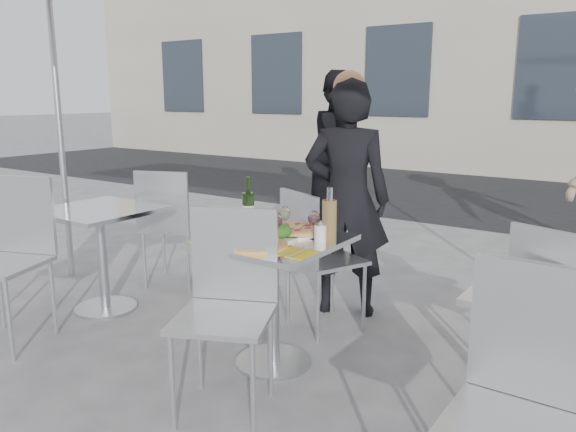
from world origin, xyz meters
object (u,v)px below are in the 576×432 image
Objects in this scene: side_table_right at (568,339)px; wineglass_white_a at (258,216)px; main_table at (273,275)px; wine_bottle at (248,207)px; side_chair_lnear at (11,245)px; woman_diner at (347,199)px; pizza_far at (294,230)px; sugar_shaker at (320,232)px; napkin_left at (213,241)px; pedestrian_a at (341,150)px; salad_plate at (278,233)px; carafe at (329,218)px; side_table_left at (101,237)px; side_chair_rnear at (526,393)px; side_chair_lfar at (169,218)px; side_chair_rfar at (556,298)px; wineglass_white_b at (285,214)px; chair_far at (314,249)px; pizza_near at (257,245)px; wineglass_red_a at (276,221)px; wineglass_red_b at (314,219)px; napkin_right at (296,253)px; chair_near at (229,293)px.

wineglass_white_a reaches higher than side_table_right.
main_table is 2.54× the size of wine_bottle.
side_table_right is 0.73× the size of side_chair_lnear.
woman_diner is 0.77m from pizza_far.
napkin_left is (-0.47, -0.33, -0.05)m from sugar_shaker.
pedestrian_a is at bearing 109.28° from wine_bottle.
salad_plate is at bearing 0.49° from side_chair_lnear.
carafe is at bearing 89.93° from woman_diner.
side_chair_lnear is at bearing -168.79° from side_table_right.
pizza_far is at bearing 6.76° from side_table_left.
main_table is 0.25m from salad_plate.
woman_diner reaches higher than napkin_left.
sugar_shaker is at bearing 87.28° from woman_diner.
side_chair_lfar is at bearing 157.43° from side_chair_rnear.
carafe is (-1.11, -0.35, 0.33)m from side_chair_rfar.
main_table is 1.69m from side_chair_lnear.
wineglass_white_b is (0.03, -0.80, 0.04)m from woman_diner.
carafe reaches higher than side_chair_lfar.
chair_far is at bearing 131.05° from carafe.
side_chair_rfar is at bearing 27.50° from pizza_near.
side_chair_lfar is at bearing 168.06° from side_table_right.
sugar_shaker reaches higher than side_table_right.
wine_bottle is (1.09, -3.13, -0.04)m from pedestrian_a.
side_table_right is (1.50, 0.00, 0.00)m from main_table.
chair_far is at bearing 97.31° from wineglass_white_b.
wineglass_red_a reaches higher than pizza_far.
wineglass_red_b is (0.30, 0.11, 0.00)m from wineglass_white_a.
wine_bottle is at bearing 148.68° from napkin_right.
wine_bottle is at bearing 30.00° from side_chair_rfar.
wineglass_red_a is at bearing 88.36° from pizza_near.
pedestrian_a is 3.78m from pizza_near.
wineglass_white_a is 0.16m from wineglass_red_a.
pizza_far is at bearing 40.00° from wineglass_white_b.
side_chair_lfar reaches higher than pizza_near.
main_table is 0.83× the size of side_chair_rfar.
side_table_right is at bearing -133.84° from pedestrian_a.
salad_plate is at bearing 68.71° from chair_near.
side_chair_lfar is 6.07× the size of wineglass_red_b.
napkin_right is (0.24, -0.18, -0.03)m from salad_plate.
pizza_near is at bearing -172.65° from side_table_right.
side_chair_lnear is at bearing 161.85° from chair_near.
side_table_right is 0.76× the size of side_chair_rnear.
side_chair_rfar is 8.44× the size of sugar_shaker.
side_table_left is 1.52m from wineglass_white_b.
salad_plate is at bearing -3.10° from wineglass_white_a.
pizza_far is 0.35m from wine_bottle.
side_chair_rnear is 1.52m from wineglass_red_b.
pizza_far is at bearing 159.87° from sugar_shaker.
wineglass_red_b is (0.13, 0.57, 0.28)m from chair_near.
wineglass_red_a is (-1.46, -0.02, 0.32)m from side_table_right.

